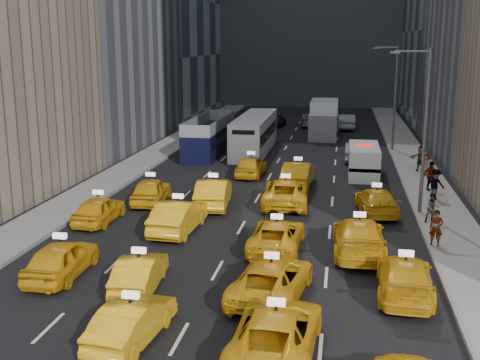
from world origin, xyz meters
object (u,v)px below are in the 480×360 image
at_px(nypd_van, 364,161).
at_px(city_bus, 255,134).
at_px(taxi_1, 132,321).
at_px(taxi_2, 276,332).
at_px(double_decker, 210,136).
at_px(box_truck, 324,119).
at_px(pedestrian_0, 436,228).

xyz_separation_m(nypd_van, city_bus, (-9.01, 8.25, 0.48)).
relative_size(taxi_1, taxi_2, 0.77).
bearing_deg(city_bus, double_decker, -164.44).
relative_size(taxi_1, city_bus, 0.34).
xyz_separation_m(taxi_1, nypd_van, (7.93, 25.84, 0.36)).
height_order(taxi_2, nypd_van, nypd_van).
bearing_deg(city_bus, taxi_2, -87.48).
xyz_separation_m(nypd_van, double_decker, (-12.64, 6.75, 0.48)).
distance_m(taxi_1, nypd_van, 27.03).
bearing_deg(box_truck, nypd_van, -85.16).
relative_size(taxi_2, pedestrian_0, 3.22).
xyz_separation_m(box_truck, pedestrian_0, (6.23, -32.77, -0.76)).
xyz_separation_m(nypd_van, box_truck, (-3.41, 17.67, 0.71)).
relative_size(box_truck, pedestrian_0, 4.77).
bearing_deg(taxi_2, taxi_1, 1.41).
xyz_separation_m(double_decker, box_truck, (9.23, 10.93, 0.23)).
bearing_deg(taxi_2, city_bus, -78.26).
xyz_separation_m(city_bus, pedestrian_0, (11.83, -23.34, -0.54)).
height_order(taxi_2, pedestrian_0, pedestrian_0).
bearing_deg(box_truck, city_bus, -126.78).
bearing_deg(double_decker, box_truck, 47.66).
relative_size(city_bus, pedestrian_0, 7.25).
distance_m(nypd_van, pedestrian_0, 15.36).
bearing_deg(box_truck, taxi_1, -102.00).
relative_size(nypd_van, city_bus, 0.44).
distance_m(city_bus, box_truck, 10.97).
bearing_deg(pedestrian_0, city_bus, 129.19).
distance_m(taxi_1, double_decker, 32.94).
relative_size(city_bus, box_truck, 1.52).
bearing_deg(taxi_2, double_decker, -71.79).
height_order(box_truck, pedestrian_0, box_truck).
xyz_separation_m(taxi_2, double_decker, (-9.29, 32.66, 0.77)).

